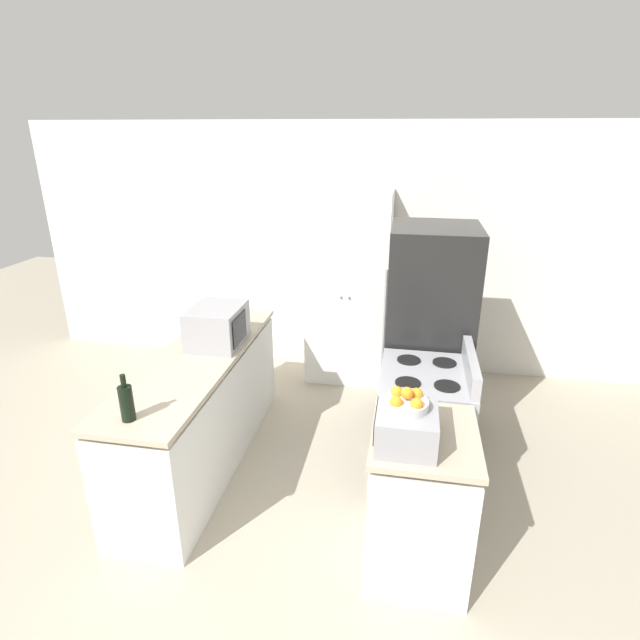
{
  "coord_description": "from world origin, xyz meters",
  "views": [
    {
      "loc": [
        0.69,
        -1.99,
        2.52
      ],
      "look_at": [
        0.0,
        1.75,
        1.05
      ],
      "focal_mm": 28.0,
      "sensor_mm": 36.0,
      "label": 1
    }
  ],
  "objects_px": {
    "pantry_cabinet": "(348,288)",
    "stove": "(422,428)",
    "fruit_bowl": "(406,402)",
    "toaster_oven": "(406,424)",
    "refrigerator": "(428,333)",
    "wine_bottle": "(127,402)",
    "microwave": "(217,326)"
  },
  "relations": [
    {
      "from": "refrigerator",
      "to": "fruit_bowl",
      "type": "distance_m",
      "value": 1.66
    },
    {
      "from": "toaster_oven",
      "to": "microwave",
      "type": "bearing_deg",
      "value": 144.67
    },
    {
      "from": "wine_bottle",
      "to": "toaster_oven",
      "type": "bearing_deg",
      "value": 3.22
    },
    {
      "from": "toaster_oven",
      "to": "fruit_bowl",
      "type": "distance_m",
      "value": 0.14
    },
    {
      "from": "stove",
      "to": "toaster_oven",
      "type": "bearing_deg",
      "value": -98.94
    },
    {
      "from": "wine_bottle",
      "to": "pantry_cabinet",
      "type": "bearing_deg",
      "value": 69.67
    },
    {
      "from": "pantry_cabinet",
      "to": "toaster_oven",
      "type": "xyz_separation_m",
      "value": [
        0.64,
        -2.5,
        0.04
      ]
    },
    {
      "from": "stove",
      "to": "toaster_oven",
      "type": "relative_size",
      "value": 2.49
    },
    {
      "from": "microwave",
      "to": "wine_bottle",
      "type": "xyz_separation_m",
      "value": [
        -0.11,
        -1.15,
        -0.04
      ]
    },
    {
      "from": "pantry_cabinet",
      "to": "microwave",
      "type": "xyz_separation_m",
      "value": [
        -0.85,
        -1.45,
        0.09
      ]
    },
    {
      "from": "stove",
      "to": "refrigerator",
      "type": "xyz_separation_m",
      "value": [
        0.03,
        0.79,
        0.44
      ]
    },
    {
      "from": "wine_bottle",
      "to": "microwave",
      "type": "bearing_deg",
      "value": 84.47
    },
    {
      "from": "refrigerator",
      "to": "toaster_oven",
      "type": "height_order",
      "value": "refrigerator"
    },
    {
      "from": "wine_bottle",
      "to": "stove",
      "type": "bearing_deg",
      "value": 28.08
    },
    {
      "from": "wine_bottle",
      "to": "fruit_bowl",
      "type": "height_order",
      "value": "fruit_bowl"
    },
    {
      "from": "toaster_oven",
      "to": "stove",
      "type": "bearing_deg",
      "value": 81.06
    },
    {
      "from": "refrigerator",
      "to": "toaster_oven",
      "type": "relative_size",
      "value": 4.17
    },
    {
      "from": "stove",
      "to": "refrigerator",
      "type": "relative_size",
      "value": 0.6
    },
    {
      "from": "pantry_cabinet",
      "to": "fruit_bowl",
      "type": "bearing_deg",
      "value": -75.94
    },
    {
      "from": "refrigerator",
      "to": "microwave",
      "type": "height_order",
      "value": "refrigerator"
    },
    {
      "from": "fruit_bowl",
      "to": "pantry_cabinet",
      "type": "bearing_deg",
      "value": 104.06
    },
    {
      "from": "fruit_bowl",
      "to": "wine_bottle",
      "type": "bearing_deg",
      "value": -177.21
    },
    {
      "from": "microwave",
      "to": "wine_bottle",
      "type": "bearing_deg",
      "value": -95.53
    },
    {
      "from": "stove",
      "to": "fruit_bowl",
      "type": "bearing_deg",
      "value": -99.36
    },
    {
      "from": "refrigerator",
      "to": "microwave",
      "type": "distance_m",
      "value": 1.75
    },
    {
      "from": "microwave",
      "to": "toaster_oven",
      "type": "bearing_deg",
      "value": -35.33
    },
    {
      "from": "pantry_cabinet",
      "to": "stove",
      "type": "bearing_deg",
      "value": -65.26
    },
    {
      "from": "refrigerator",
      "to": "wine_bottle",
      "type": "height_order",
      "value": "refrigerator"
    },
    {
      "from": "refrigerator",
      "to": "toaster_oven",
      "type": "distance_m",
      "value": 1.63
    },
    {
      "from": "pantry_cabinet",
      "to": "microwave",
      "type": "bearing_deg",
      "value": -120.41
    },
    {
      "from": "pantry_cabinet",
      "to": "stove",
      "type": "distance_m",
      "value": 1.91
    },
    {
      "from": "pantry_cabinet",
      "to": "stove",
      "type": "height_order",
      "value": "pantry_cabinet"
    }
  ]
}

